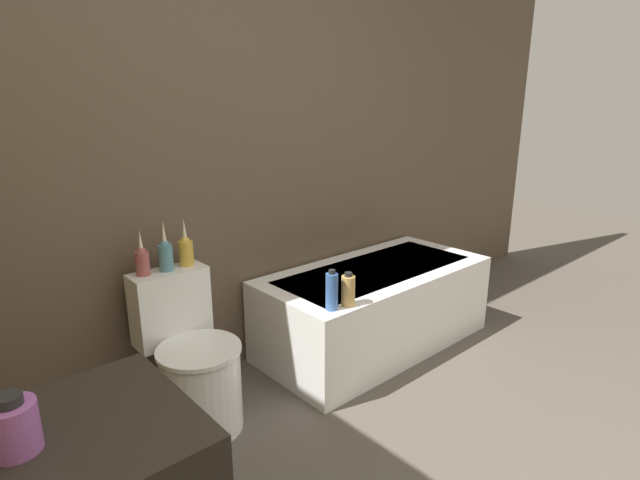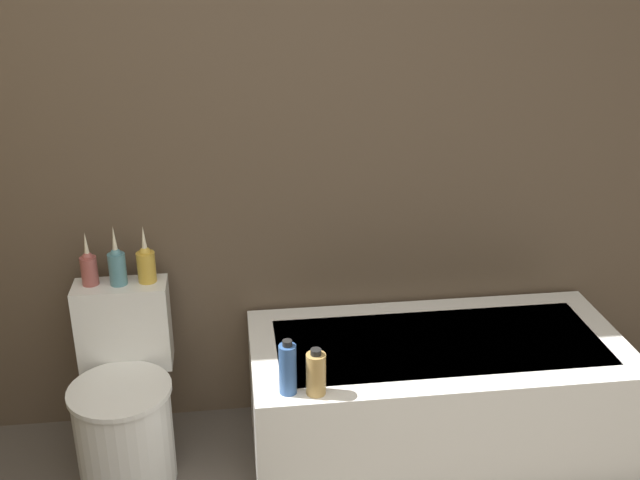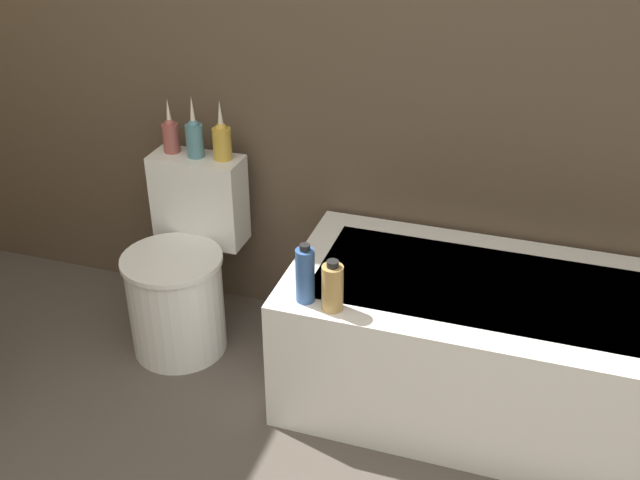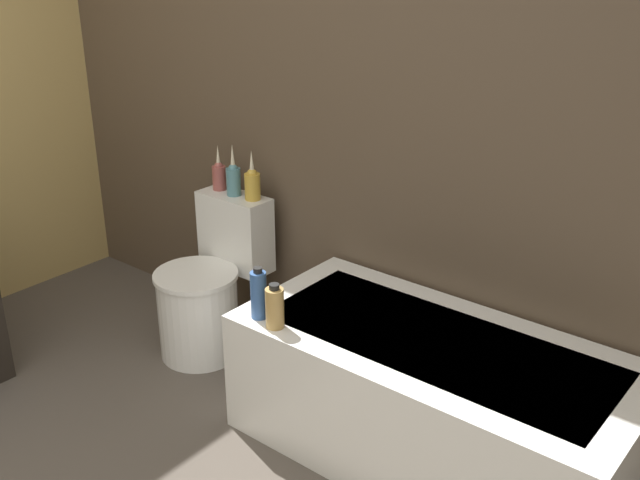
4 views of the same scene
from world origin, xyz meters
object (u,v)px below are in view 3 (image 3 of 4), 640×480
bathtub (499,349)px  toilet (183,275)px  shampoo_bottle_tall (305,275)px  vase_bronze (222,139)px  shampoo_bottle_short (332,287)px  vase_silver (194,136)px  vase_gold (171,134)px

bathtub → toilet: size_ratio=2.05×
toilet → shampoo_bottle_tall: toilet is taller
vase_bronze → bathtub: bearing=-12.1°
vase_bronze → shampoo_bottle_tall: 0.74m
toilet → shampoo_bottle_tall: 0.74m
shampoo_bottle_tall → shampoo_bottle_short: shampoo_bottle_tall is taller
bathtub → vase_bronze: size_ratio=6.34×
shampoo_bottle_tall → toilet: bearing=154.1°
vase_silver → shampoo_bottle_short: vase_silver is taller
bathtub → shampoo_bottle_tall: (-0.61, -0.27, 0.34)m
bathtub → vase_bronze: (-1.12, 0.24, 0.54)m
shampoo_bottle_tall → vase_bronze: bearing=134.9°
vase_gold → vase_silver: vase_silver is taller
vase_silver → shampoo_bottle_tall: 0.81m
vase_gold → shampoo_bottle_tall: size_ratio=1.04×
bathtub → shampoo_bottle_short: bearing=-151.4°
bathtub → toilet: (-1.23, 0.03, 0.04)m
shampoo_bottle_tall → vase_silver: bearing=141.1°
vase_bronze → shampoo_bottle_short: bearing=-41.0°
shampoo_bottle_tall → bathtub: bearing=23.4°
vase_gold → vase_silver: 0.11m
vase_gold → shampoo_bottle_short: vase_gold is taller
vase_bronze → shampoo_bottle_short: size_ratio=1.32×
toilet → vase_bronze: bearing=62.5°
vase_silver → shampoo_bottle_short: size_ratio=1.38×
vase_bronze → shampoo_bottle_short: 0.82m
toilet → vase_silver: bearing=90.0°
vase_silver → shampoo_bottle_tall: vase_silver is taller
toilet → shampoo_bottle_tall: bearing=-25.9°
vase_silver → toilet: bearing=-90.0°
bathtub → toilet: bearing=178.5°
toilet → bathtub: bearing=-1.5°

